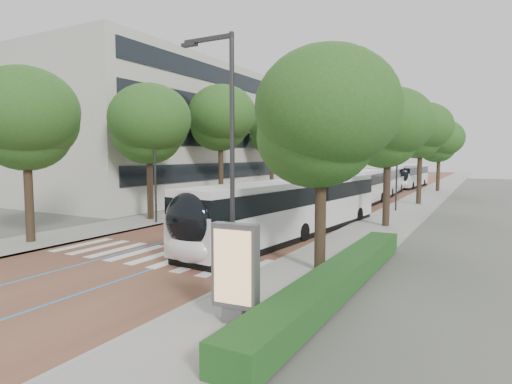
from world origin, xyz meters
TOP-DOWN VIEW (x-y plane):
  - ground at (0.00, 0.00)m, footprint 160.00×160.00m
  - road at (0.00, 40.00)m, footprint 11.00×140.00m
  - sidewalk_left at (-7.50, 40.00)m, footprint 4.00×140.00m
  - sidewalk_right at (7.50, 40.00)m, footprint 4.00×140.00m
  - kerb_left at (-5.60, 40.00)m, footprint 0.20×140.00m
  - kerb_right at (5.60, 40.00)m, footprint 0.20×140.00m
  - zebra_crossing at (0.20, 1.00)m, footprint 10.55×3.60m
  - lane_line_left at (-1.60, 40.00)m, footprint 0.12×126.00m
  - lane_line_right at (1.60, 40.00)m, footprint 0.12×126.00m
  - office_building at (-19.47, 28.00)m, footprint 18.11×40.00m
  - hedge at (9.10, 0.00)m, footprint 1.20×14.00m
  - streetlight_near at (6.62, -3.00)m, footprint 1.82×0.20m
  - streetlight_far at (6.62, 22.00)m, footprint 1.82×0.20m
  - lamp_post_left at (-6.10, 8.00)m, footprint 0.14×0.14m
  - trees_left at (-7.50, 26.60)m, footprint 6.26×60.53m
  - trees_right at (7.70, 21.79)m, footprint 5.46×47.40m
  - lead_bus at (3.71, 8.23)m, footprint 4.29×18.55m
  - bus_queued_0 at (3.09, 23.87)m, footprint 2.61×12.42m
  - bus_queued_1 at (2.76, 37.19)m, footprint 3.11×12.50m
  - bus_queued_2 at (3.42, 49.46)m, footprint 3.27×12.53m
  - ad_panel at (7.54, -4.05)m, footprint 1.32×0.54m

SIDE VIEW (x-z plane):
  - ground at x=0.00m, z-range 0.00..0.00m
  - road at x=0.00m, z-range 0.00..0.02m
  - lane_line_left at x=-1.60m, z-range 0.02..0.03m
  - lane_line_right at x=1.60m, z-range 0.02..0.03m
  - zebra_crossing at x=0.20m, z-range 0.02..0.03m
  - sidewalk_left at x=-7.50m, z-range 0.00..0.12m
  - sidewalk_right at x=7.50m, z-range 0.00..0.12m
  - kerb_left at x=-5.60m, z-range -0.01..0.13m
  - kerb_right at x=5.60m, z-range -0.01..0.13m
  - hedge at x=9.10m, z-range 0.12..0.92m
  - ad_panel at x=7.54m, z-range 0.19..2.88m
  - bus_queued_0 at x=3.09m, z-range 0.02..3.22m
  - bus_queued_1 at x=2.76m, z-range 0.02..3.22m
  - bus_queued_2 at x=3.42m, z-range 0.02..3.22m
  - lead_bus at x=3.71m, z-range 0.03..3.23m
  - lamp_post_left at x=-6.10m, z-range 0.12..8.12m
  - streetlight_near at x=6.62m, z-range 0.82..8.82m
  - streetlight_far at x=6.62m, z-range 0.82..8.82m
  - trees_right at x=7.70m, z-range 1.72..10.47m
  - trees_left at x=-7.50m, z-range 1.84..11.92m
  - office_building at x=-19.47m, z-range 0.00..14.00m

